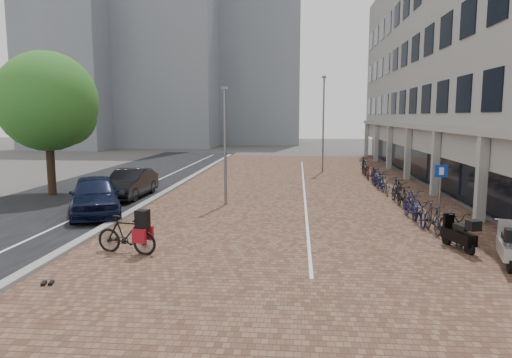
# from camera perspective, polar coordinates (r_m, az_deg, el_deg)

# --- Properties ---
(ground) EXTENTS (140.00, 140.00, 0.00)m
(ground) POSITION_cam_1_polar(r_m,az_deg,el_deg) (14.88, -2.08, -8.09)
(ground) COLOR #474442
(ground) RESTS_ON ground
(plaza_brick) EXTENTS (14.50, 42.00, 0.04)m
(plaza_brick) POSITION_cam_1_polar(r_m,az_deg,el_deg) (26.52, 5.47, -1.07)
(plaza_brick) COLOR brown
(plaza_brick) RESTS_ON ground
(street_asphalt) EXTENTS (8.00, 50.00, 0.03)m
(street_asphalt) POSITION_cam_1_polar(r_m,az_deg,el_deg) (28.64, -17.12, -0.74)
(street_asphalt) COLOR black
(street_asphalt) RESTS_ON ground
(curb) EXTENTS (0.35, 42.00, 0.14)m
(curb) POSITION_cam_1_polar(r_m,az_deg,el_deg) (27.39, -9.55, -0.74)
(curb) COLOR gray
(curb) RESTS_ON ground
(lane_line) EXTENTS (0.12, 44.00, 0.00)m
(lane_line) POSITION_cam_1_polar(r_m,az_deg,el_deg) (27.94, -13.32, -0.77)
(lane_line) COLOR white
(lane_line) RESTS_ON street_asphalt
(parking_line) EXTENTS (0.10, 30.00, 0.00)m
(parking_line) POSITION_cam_1_polar(r_m,az_deg,el_deg) (26.52, 5.90, -1.02)
(parking_line) COLOR white
(parking_line) RESTS_ON plaza_brick
(office_building) EXTENTS (8.40, 40.00, 15.00)m
(office_building) POSITION_cam_1_polar(r_m,az_deg,el_deg) (32.50, 26.06, 14.74)
(office_building) COLOR #9A9A95
(office_building) RESTS_ON ground
(bg_towers) EXTENTS (33.00, 23.00, 32.00)m
(bg_towers) POSITION_cam_1_polar(r_m,az_deg,el_deg) (65.92, -9.50, 16.29)
(bg_towers) COLOR gray
(bg_towers) RESTS_ON ground
(car_navy) EXTENTS (3.71, 5.15, 1.63)m
(car_navy) POSITION_cam_1_polar(r_m,az_deg,el_deg) (20.28, -19.17, -1.90)
(car_navy) COLOR black
(car_navy) RESTS_ON ground
(car_dark) EXTENTS (1.62, 4.38, 1.43)m
(car_dark) POSITION_cam_1_polar(r_m,az_deg,el_deg) (24.00, -15.20, -0.54)
(car_dark) COLOR black
(car_dark) RESTS_ON ground
(hero_bike) EXTENTS (1.99, 0.90, 1.36)m
(hero_bike) POSITION_cam_1_polar(r_m,az_deg,el_deg) (14.29, -15.62, -6.54)
(hero_bike) COLOR black
(hero_bike) RESTS_ON ground
(shoes) EXTENTS (0.40, 0.36, 0.08)m
(shoes) POSITION_cam_1_polar(r_m,az_deg,el_deg) (12.52, -24.26, -11.68)
(shoes) COLOR black
(shoes) RESTS_ON ground
(scooter_front) EXTENTS (0.99, 1.84, 1.21)m
(scooter_front) POSITION_cam_1_polar(r_m,az_deg,el_deg) (14.37, 28.50, -7.13)
(scooter_front) COLOR #BCBDC2
(scooter_front) RESTS_ON ground
(scooter_mid) EXTENTS (0.92, 1.63, 1.07)m
(scooter_mid) POSITION_cam_1_polar(r_m,az_deg,el_deg) (15.46, 23.62, -6.09)
(scooter_mid) COLOR black
(scooter_mid) RESTS_ON ground
(parking_sign) EXTENTS (0.47, 0.09, 2.25)m
(parking_sign) POSITION_cam_1_polar(r_m,az_deg,el_deg) (18.74, 21.69, -0.68)
(parking_sign) COLOR slate
(parking_sign) RESTS_ON ground
(lamp_near) EXTENTS (0.12, 0.12, 5.29)m
(lamp_near) POSITION_cam_1_polar(r_m,az_deg,el_deg) (20.95, -3.80, 3.85)
(lamp_near) COLOR slate
(lamp_near) RESTS_ON ground
(lamp_far) EXTENTS (0.12, 0.12, 6.77)m
(lamp_far) POSITION_cam_1_polar(r_m,az_deg,el_deg) (33.55, 8.24, 6.52)
(lamp_far) COLOR gray
(lamp_far) RESTS_ON ground
(street_tree) EXTENTS (5.01, 5.01, 7.29)m
(street_tree) POSITION_cam_1_polar(r_m,az_deg,el_deg) (26.01, -23.86, 8.36)
(street_tree) COLOR #382619
(street_tree) RESTS_ON ground
(bike_row) EXTENTS (1.29, 21.44, 1.05)m
(bike_row) POSITION_cam_1_polar(r_m,az_deg,el_deg) (25.54, 15.70, -0.51)
(bike_row) COLOR black
(bike_row) RESTS_ON ground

